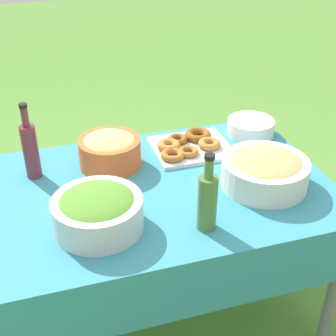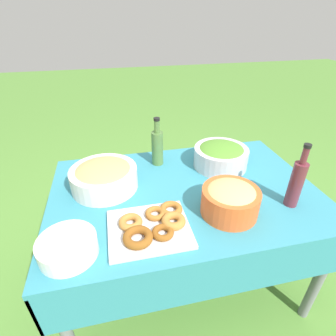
{
  "view_description": "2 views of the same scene",
  "coord_description": "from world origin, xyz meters",
  "px_view_note": "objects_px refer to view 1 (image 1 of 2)",
  "views": [
    {
      "loc": [
        0.41,
        1.44,
        1.67
      ],
      "look_at": [
        -0.02,
        0.05,
        0.79
      ],
      "focal_mm": 50.0,
      "sensor_mm": 36.0,
      "label": 1
    },
    {
      "loc": [
        -0.32,
        -1.02,
        1.47
      ],
      "look_at": [
        -0.07,
        0.08,
        0.78
      ],
      "focal_mm": 28.0,
      "sensor_mm": 36.0,
      "label": 2
    }
  ],
  "objects_px": {
    "olive_oil_bottle": "(207,200)",
    "donut_platter": "(189,146)",
    "bread_bowl": "(265,170)",
    "plate_stack": "(251,127)",
    "salad_bowl": "(98,210)",
    "pasta_bowl": "(110,150)",
    "wine_bottle": "(30,149)"
  },
  "relations": [
    {
      "from": "pasta_bowl",
      "to": "plate_stack",
      "type": "distance_m",
      "value": 0.68
    },
    {
      "from": "donut_platter",
      "to": "plate_stack",
      "type": "xyz_separation_m",
      "value": [
        -0.32,
        -0.06,
        0.02
      ]
    },
    {
      "from": "plate_stack",
      "to": "salad_bowl",
      "type": "bearing_deg",
      "value": 31.17
    },
    {
      "from": "salad_bowl",
      "to": "olive_oil_bottle",
      "type": "bearing_deg",
      "value": 162.96
    },
    {
      "from": "salad_bowl",
      "to": "donut_platter",
      "type": "xyz_separation_m",
      "value": [
        -0.47,
        -0.42,
        -0.05
      ]
    },
    {
      "from": "pasta_bowl",
      "to": "wine_bottle",
      "type": "xyz_separation_m",
      "value": [
        0.3,
        -0.01,
        0.05
      ]
    },
    {
      "from": "olive_oil_bottle",
      "to": "bread_bowl",
      "type": "relative_size",
      "value": 0.85
    },
    {
      "from": "salad_bowl",
      "to": "olive_oil_bottle",
      "type": "xyz_separation_m",
      "value": [
        -0.35,
        0.11,
        0.04
      ]
    },
    {
      "from": "salad_bowl",
      "to": "plate_stack",
      "type": "bearing_deg",
      "value": -148.83
    },
    {
      "from": "pasta_bowl",
      "to": "olive_oil_bottle",
      "type": "relative_size",
      "value": 0.89
    },
    {
      "from": "salad_bowl",
      "to": "pasta_bowl",
      "type": "relative_size",
      "value": 1.21
    },
    {
      "from": "plate_stack",
      "to": "wine_bottle",
      "type": "xyz_separation_m",
      "value": [
        0.98,
        0.08,
        0.09
      ]
    },
    {
      "from": "pasta_bowl",
      "to": "olive_oil_bottle",
      "type": "bearing_deg",
      "value": 114.74
    },
    {
      "from": "salad_bowl",
      "to": "bread_bowl",
      "type": "height_order",
      "value": "salad_bowl"
    },
    {
      "from": "wine_bottle",
      "to": "bread_bowl",
      "type": "relative_size",
      "value": 0.94
    },
    {
      "from": "pasta_bowl",
      "to": "plate_stack",
      "type": "bearing_deg",
      "value": -172.55
    },
    {
      "from": "wine_bottle",
      "to": "donut_platter",
      "type": "bearing_deg",
      "value": -177.99
    },
    {
      "from": "wine_bottle",
      "to": "pasta_bowl",
      "type": "bearing_deg",
      "value": 178.45
    },
    {
      "from": "donut_platter",
      "to": "olive_oil_bottle",
      "type": "xyz_separation_m",
      "value": [
        0.12,
        0.53,
        0.09
      ]
    },
    {
      "from": "plate_stack",
      "to": "wine_bottle",
      "type": "distance_m",
      "value": 0.98
    },
    {
      "from": "donut_platter",
      "to": "wine_bottle",
      "type": "bearing_deg",
      "value": 2.01
    },
    {
      "from": "wine_bottle",
      "to": "olive_oil_bottle",
      "type": "bearing_deg",
      "value": 136.61
    },
    {
      "from": "donut_platter",
      "to": "pasta_bowl",
      "type": "bearing_deg",
      "value": 5.07
    },
    {
      "from": "donut_platter",
      "to": "olive_oil_bottle",
      "type": "distance_m",
      "value": 0.55
    },
    {
      "from": "salad_bowl",
      "to": "wine_bottle",
      "type": "relative_size",
      "value": 0.98
    },
    {
      "from": "plate_stack",
      "to": "olive_oil_bottle",
      "type": "distance_m",
      "value": 0.74
    },
    {
      "from": "pasta_bowl",
      "to": "wine_bottle",
      "type": "relative_size",
      "value": 0.81
    },
    {
      "from": "olive_oil_bottle",
      "to": "donut_platter",
      "type": "bearing_deg",
      "value": -103.23
    },
    {
      "from": "pasta_bowl",
      "to": "bread_bowl",
      "type": "height_order",
      "value": "pasta_bowl"
    },
    {
      "from": "plate_stack",
      "to": "wine_bottle",
      "type": "relative_size",
      "value": 0.69
    },
    {
      "from": "plate_stack",
      "to": "wine_bottle",
      "type": "bearing_deg",
      "value": 4.66
    },
    {
      "from": "donut_platter",
      "to": "wine_bottle",
      "type": "height_order",
      "value": "wine_bottle"
    }
  ]
}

